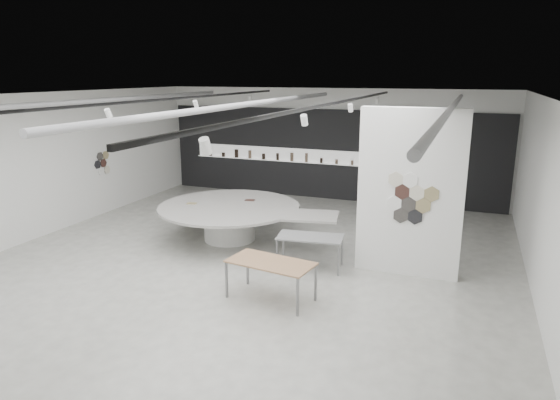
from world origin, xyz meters
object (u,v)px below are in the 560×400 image
at_px(sample_table_wood, 271,264).
at_px(sample_table_stone, 310,239).
at_px(partition_column, 410,193).
at_px(kitchen_counter, 409,194).
at_px(display_island, 232,218).

xyz_separation_m(sample_table_wood, sample_table_stone, (0.21, 1.82, -0.03)).
height_order(partition_column, kitchen_counter, partition_column).
relative_size(display_island, kitchen_counter, 2.98).
distance_m(display_island, kitchen_counter, 6.27).
xyz_separation_m(partition_column, sample_table_wood, (-2.27, -2.32, -1.08)).
height_order(partition_column, sample_table_stone, partition_column).
xyz_separation_m(sample_table_wood, kitchen_counter, (1.63, 7.84, -0.23)).
bearing_deg(sample_table_wood, sample_table_stone, 83.39).
height_order(sample_table_wood, sample_table_stone, sample_table_wood).
xyz_separation_m(display_island, sample_table_stone, (2.51, -1.14, 0.07)).
distance_m(display_island, sample_table_stone, 2.75).
bearing_deg(display_island, sample_table_stone, -35.29).
bearing_deg(partition_column, kitchen_counter, 96.62).
relative_size(partition_column, kitchen_counter, 2.07).
height_order(sample_table_stone, kitchen_counter, kitchen_counter).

